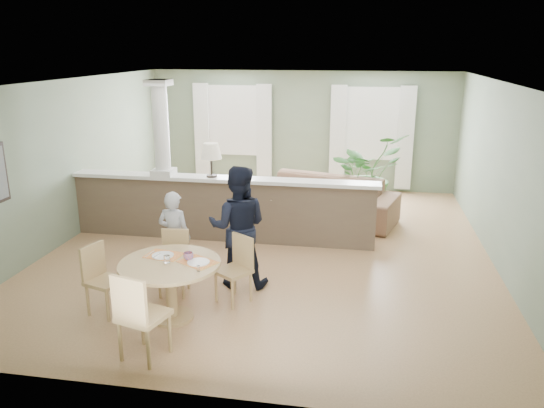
% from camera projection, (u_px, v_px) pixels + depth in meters
% --- Properties ---
extents(ground, '(8.00, 8.00, 0.00)m').
position_uv_depth(ground, '(271.00, 247.00, 8.86)').
color(ground, tan).
rests_on(ground, ground).
extents(room_shell, '(7.02, 8.02, 2.71)m').
position_uv_depth(room_shell, '(276.00, 133.00, 8.94)').
color(room_shell, gray).
rests_on(room_shell, ground).
extents(pony_wall, '(5.32, 0.38, 2.70)m').
position_uv_depth(pony_wall, '(216.00, 200.00, 9.01)').
color(pony_wall, brown).
rests_on(pony_wall, ground).
extents(sofa, '(2.99, 1.82, 0.82)m').
position_uv_depth(sofa, '(322.00, 199.00, 10.15)').
color(sofa, brown).
rests_on(sofa, ground).
extents(houseplant, '(1.91, 1.91, 1.61)m').
position_uv_depth(houseplant, '(366.00, 174.00, 10.45)').
color(houseplant, '#32692A').
rests_on(houseplant, ground).
extents(dining_table, '(1.22, 1.22, 0.83)m').
position_uv_depth(dining_table, '(171.00, 274.00, 6.37)').
color(dining_table, tan).
rests_on(dining_table, ground).
extents(chair_far_boy, '(0.42, 0.42, 0.86)m').
position_uv_depth(chair_far_boy, '(174.00, 259.00, 7.12)').
color(chair_far_boy, tan).
rests_on(chair_far_boy, ground).
extents(chair_far_man, '(0.55, 0.55, 0.87)m').
position_uv_depth(chair_far_man, '(237.00, 266.00, 6.87)').
color(chair_far_man, tan).
rests_on(chair_far_man, ground).
extents(chair_near, '(0.56, 0.56, 1.00)m').
position_uv_depth(chair_near, '(138.00, 313.00, 5.50)').
color(chair_near, tan).
rests_on(chair_near, ground).
extents(chair_side, '(0.50, 0.50, 0.89)m').
position_uv_depth(chair_side, '(101.00, 276.00, 6.55)').
color(chair_side, tan).
rests_on(chair_side, ground).
extents(child_person, '(0.51, 0.37, 1.31)m').
position_uv_depth(child_person, '(175.00, 237.00, 7.41)').
color(child_person, '#A3A3A8').
rests_on(child_person, ground).
extents(man_person, '(0.89, 0.73, 1.70)m').
position_uv_depth(man_person, '(238.00, 227.00, 7.22)').
color(man_person, black).
rests_on(man_person, ground).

